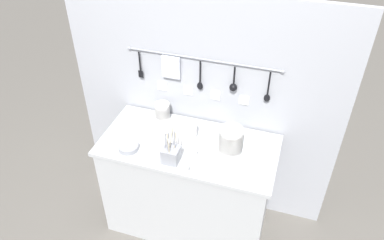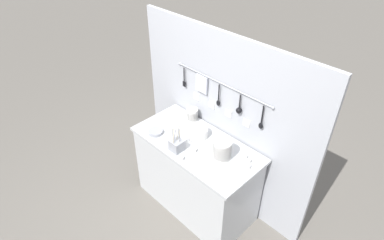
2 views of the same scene
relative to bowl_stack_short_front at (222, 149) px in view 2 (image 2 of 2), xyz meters
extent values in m
plane|color=#666059|center=(-0.30, -0.02, -0.94)|extent=(20.00, 20.00, 0.00)
cube|color=#B7BABC|center=(-0.30, -0.02, -0.11)|extent=(1.26, 0.61, 0.03)
cube|color=#B7BABC|center=(-0.30, -0.02, -0.53)|extent=(1.21, 0.59, 0.82)
cube|color=#A8AAB2|center=(-0.30, 0.32, -0.03)|extent=(2.06, 0.04, 1.83)
cylinder|color=#93969E|center=(-0.30, 0.29, 0.42)|extent=(1.10, 0.01, 0.01)
sphere|color=#93969E|center=(-0.85, 0.29, 0.42)|extent=(0.02, 0.02, 0.02)
sphere|color=#93969E|center=(0.25, 0.29, 0.42)|extent=(0.02, 0.02, 0.02)
cylinder|color=black|center=(-0.77, 0.27, 0.33)|extent=(0.01, 0.01, 0.16)
cube|color=black|center=(-0.77, 0.27, 0.23)|extent=(0.04, 0.01, 0.06)
cylinder|color=#93969E|center=(-0.77, 0.29, 0.42)|extent=(0.01, 0.01, 0.02)
cube|color=silver|center=(-0.52, 0.27, 0.33)|extent=(0.14, 0.02, 0.17)
cylinder|color=#93969E|center=(-0.52, 0.29, 0.42)|extent=(0.01, 0.01, 0.02)
cylinder|color=black|center=(-0.31, 0.27, 0.32)|extent=(0.01, 0.01, 0.17)
ellipsoid|color=black|center=(-0.31, 0.27, 0.21)|extent=(0.04, 0.02, 0.06)
cylinder|color=#93969E|center=(-0.31, 0.29, 0.42)|extent=(0.01, 0.01, 0.02)
cylinder|color=black|center=(-0.06, 0.27, 0.34)|extent=(0.01, 0.01, 0.14)
sphere|color=black|center=(-0.06, 0.27, 0.25)|extent=(0.06, 0.06, 0.06)
cylinder|color=#93969E|center=(-0.06, 0.29, 0.42)|extent=(0.01, 0.01, 0.02)
cylinder|color=black|center=(0.18, 0.27, 0.32)|extent=(0.01, 0.01, 0.18)
ellipsoid|color=black|center=(0.18, 0.27, 0.21)|extent=(0.04, 0.02, 0.06)
cylinder|color=#93969E|center=(0.18, 0.29, 0.42)|extent=(0.01, 0.01, 0.02)
cube|color=white|center=(-0.61, 0.30, 0.14)|extent=(0.07, 0.01, 0.07)
cube|color=white|center=(-0.40, 0.30, 0.14)|extent=(0.07, 0.01, 0.07)
cube|color=white|center=(-0.19, 0.30, 0.14)|extent=(0.07, 0.01, 0.07)
cube|color=white|center=(0.02, 0.30, 0.14)|extent=(0.07, 0.01, 0.07)
cylinder|color=white|center=(0.00, 0.00, -0.07)|extent=(0.16, 0.16, 0.04)
cylinder|color=white|center=(0.00, 0.00, -0.05)|extent=(0.16, 0.16, 0.04)
cylinder|color=white|center=(0.00, 0.00, -0.02)|extent=(0.16, 0.16, 0.04)
cylinder|color=white|center=(0.00, 0.00, 0.00)|extent=(0.16, 0.16, 0.04)
cylinder|color=white|center=(0.00, 0.00, 0.02)|extent=(0.16, 0.16, 0.04)
cylinder|color=white|center=(0.00, 0.00, 0.05)|extent=(0.16, 0.16, 0.04)
cylinder|color=white|center=(0.00, 0.00, 0.07)|extent=(0.16, 0.16, 0.04)
cylinder|color=white|center=(-0.58, 0.21, -0.07)|extent=(0.11, 0.11, 0.04)
cylinder|color=white|center=(-0.58, 0.21, -0.05)|extent=(0.11, 0.11, 0.04)
cylinder|color=white|center=(-0.58, 0.21, -0.03)|extent=(0.11, 0.11, 0.04)
cylinder|color=white|center=(-0.58, 0.21, 0.00)|extent=(0.11, 0.11, 0.04)
cylinder|color=white|center=(-0.58, 0.21, 0.02)|extent=(0.11, 0.11, 0.04)
cylinder|color=white|center=(-0.36, 0.06, -0.09)|extent=(0.19, 0.19, 0.01)
cylinder|color=white|center=(-0.36, 0.06, -0.08)|extent=(0.19, 0.19, 0.01)
cylinder|color=white|center=(-0.36, 0.06, -0.07)|extent=(0.19, 0.19, 0.01)
cylinder|color=white|center=(-0.36, 0.06, -0.06)|extent=(0.19, 0.19, 0.01)
cylinder|color=white|center=(-0.36, 0.06, -0.06)|extent=(0.19, 0.19, 0.01)
cylinder|color=white|center=(-0.36, 0.06, -0.05)|extent=(0.19, 0.19, 0.01)
cylinder|color=white|center=(-0.36, 0.06, -0.04)|extent=(0.19, 0.19, 0.01)
cylinder|color=white|center=(-0.36, 0.06, -0.03)|extent=(0.19, 0.19, 0.01)
cylinder|color=white|center=(-0.36, 0.06, -0.02)|extent=(0.19, 0.19, 0.01)
cylinder|color=white|center=(-0.36, 0.06, -0.01)|extent=(0.19, 0.19, 0.01)
cylinder|color=white|center=(-0.36, 0.06, 0.00)|extent=(0.19, 0.19, 0.01)
cylinder|color=#93969E|center=(-0.68, -0.20, -0.08)|extent=(0.14, 0.14, 0.03)
cube|color=#93969E|center=(-0.35, -0.22, -0.04)|extent=(0.11, 0.11, 0.11)
cylinder|color=#C6B793|center=(-0.35, -0.25, 0.06)|extent=(0.03, 0.04, 0.19)
cylinder|color=#93969E|center=(-0.33, -0.21, 0.06)|extent=(0.01, 0.02, 0.21)
cylinder|color=#93969E|center=(-0.39, -0.22, 0.05)|extent=(0.03, 0.01, 0.18)
cylinder|color=#93969E|center=(-0.37, -0.22, 0.05)|extent=(0.03, 0.03, 0.19)
cylinder|color=#93969E|center=(-0.35, -0.18, 0.05)|extent=(0.01, 0.02, 0.17)
cylinder|color=#93969E|center=(-0.36, -0.25, 0.06)|extent=(0.03, 0.02, 0.20)
cylinder|color=#C6B793|center=(-0.33, -0.21, 0.05)|extent=(0.02, 0.01, 0.19)
cylinder|color=#C6B793|center=(-0.36, -0.20, 0.07)|extent=(0.03, 0.03, 0.21)
cylinder|color=white|center=(0.15, 0.13, -0.08)|extent=(0.04, 0.04, 0.04)
cylinder|color=white|center=(-0.22, -0.12, -0.08)|extent=(0.04, 0.04, 0.04)
cylinder|color=white|center=(-0.23, -0.28, -0.08)|extent=(0.04, 0.04, 0.04)
cylinder|color=white|center=(0.25, 0.06, -0.08)|extent=(0.04, 0.04, 0.04)
cylinder|color=white|center=(0.21, 0.12, -0.08)|extent=(0.04, 0.04, 0.04)
camera|label=1|loc=(0.34, -1.92, 1.64)|focal=35.00mm
camera|label=2|loc=(1.31, -1.66, 1.86)|focal=30.00mm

